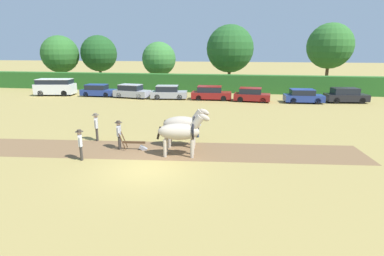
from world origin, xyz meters
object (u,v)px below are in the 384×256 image
(tree_left, at_px, (99,54))
(parked_car_center_left, at_px, (132,91))
(parked_car_right, at_px, (252,95))
(parked_car_center_right, at_px, (211,93))
(tree_far_left, at_px, (60,54))
(parked_car_far_right, at_px, (303,96))
(tree_center_right, at_px, (330,46))
(draft_horse_lead_left, at_px, (181,132))
(farmer_beside_team, at_px, (197,123))
(farmer_onlooker_right, at_px, (96,125))
(parked_car_end_right, at_px, (346,95))
(farmer_onlooker_left, at_px, (80,143))
(farmer_at_plow, at_px, (119,133))
(draft_horse_lead_right, at_px, (183,124))
(plow, at_px, (136,145))
(parked_van, at_px, (55,87))
(parked_car_center, at_px, (169,93))
(tree_center_left, at_px, (159,59))
(tree_center, at_px, (230,49))

(tree_left, xyz_separation_m, parked_car_center_left, (9.95, -12.60, -4.08))
(tree_left, height_order, parked_car_right, tree_left)
(tree_left, height_order, parked_car_center_right, tree_left)
(parked_car_center_left, distance_m, parked_car_right, 13.81)
(tree_far_left, distance_m, parked_car_far_right, 37.16)
(parked_car_center_left, relative_size, parked_car_center_right, 0.97)
(tree_center_right, distance_m, parked_car_center_right, 20.42)
(parked_car_center_left, bearing_deg, draft_horse_lead_left, -53.43)
(farmer_beside_team, bearing_deg, farmer_onlooker_right, 134.66)
(parked_car_end_right, bearing_deg, farmer_onlooker_left, -139.97)
(farmer_at_plow, bearing_deg, tree_left, 101.85)
(draft_horse_lead_right, distance_m, parked_car_end_right, 22.60)
(plow, bearing_deg, parked_car_end_right, 42.11)
(tree_far_left, xyz_separation_m, draft_horse_lead_right, (25.38, -28.04, -3.37))
(tree_left, xyz_separation_m, parked_van, (-0.08, -12.23, -3.79))
(parked_van, xyz_separation_m, parked_car_far_right, (29.24, -0.59, -0.33))
(tree_left, height_order, parked_car_center_left, tree_left)
(parked_car_right, height_order, parked_car_far_right, parked_car_right)
(draft_horse_lead_right, bearing_deg, parked_van, 133.03)
(parked_car_center_left, distance_m, parked_car_center, 4.46)
(farmer_at_plow, relative_size, parked_car_right, 0.42)
(parked_car_center_right, relative_size, parked_car_right, 1.14)
(tree_far_left, height_order, parked_van, tree_far_left)
(tree_center_left, bearing_deg, draft_horse_lead_left, -72.37)
(parked_car_far_right, bearing_deg, draft_horse_lead_right, -124.00)
(parked_car_far_right, height_order, parked_car_end_right, parked_car_end_right)
(farmer_beside_team, bearing_deg, tree_center_right, -0.07)
(parked_van, bearing_deg, parked_car_center, -10.90)
(tree_center, distance_m, farmer_beside_team, 26.49)
(draft_horse_lead_left, xyz_separation_m, farmer_onlooker_left, (-5.00, -1.45, -0.42))
(tree_center_right, xyz_separation_m, parked_car_center_right, (-15.34, -12.42, -5.21))
(parked_car_right, bearing_deg, parked_van, -176.55)
(tree_far_left, bearing_deg, farmer_at_plow, -53.10)
(farmer_onlooker_right, height_order, parked_car_right, farmer_onlooker_right)
(farmer_at_plow, distance_m, parked_car_center_left, 18.70)
(farmer_beside_team, bearing_deg, farmer_at_plow, 155.31)
(plow, height_order, parked_van, parked_van)
(tree_far_left, relative_size, parked_car_right, 1.92)
(farmer_at_plow, bearing_deg, parked_car_center, 78.92)
(tree_far_left, distance_m, farmer_onlooker_left, 37.44)
(parked_car_center, xyz_separation_m, parked_car_far_right, (14.74, -0.14, -0.03))
(draft_horse_lead_left, bearing_deg, tree_center_right, 58.46)
(tree_far_left, relative_size, tree_center_left, 1.16)
(draft_horse_lead_right, relative_size, parked_car_center, 0.67)
(tree_center_left, bearing_deg, tree_center, 4.77)
(tree_far_left, bearing_deg, parked_car_center_left, -35.36)
(draft_horse_lead_left, xyz_separation_m, parked_van, (-19.67, 18.70, -0.32))
(tree_center_right, distance_m, plow, 35.68)
(plow, height_order, farmer_onlooker_right, farmer_onlooker_right)
(farmer_onlooker_left, height_order, parked_car_center_right, farmer_onlooker_left)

